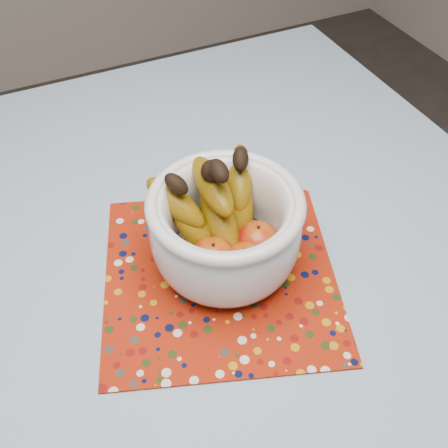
# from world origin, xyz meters

# --- Properties ---
(table) EXTENTS (1.20, 1.20, 0.75)m
(table) POSITION_xyz_m (0.00, 0.00, 0.67)
(table) COLOR brown
(table) RESTS_ON ground
(tablecloth) EXTENTS (1.32, 1.32, 0.01)m
(tablecloth) POSITION_xyz_m (0.00, 0.00, 0.76)
(tablecloth) COLOR slate
(tablecloth) RESTS_ON table
(placemat) EXTENTS (0.46, 0.46, 0.00)m
(placemat) POSITION_xyz_m (0.07, -0.02, 0.76)
(placemat) COLOR maroon
(placemat) RESTS_ON tablecloth
(fruit_bowl) EXTENTS (0.27, 0.26, 0.20)m
(fruit_bowl) POSITION_xyz_m (0.09, 0.01, 0.85)
(fruit_bowl) COLOR silver
(fruit_bowl) RESTS_ON placemat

